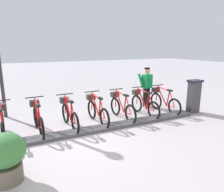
# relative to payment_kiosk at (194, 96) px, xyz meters

# --- Properties ---
(ground_plane) EXTENTS (60.00, 60.00, 0.00)m
(ground_plane) POSITION_rel_payment_kiosk_xyz_m (-0.05, 4.98, -0.67)
(ground_plane) COLOR #B6AEB6
(dock_rail_base) EXTENTS (0.44, 9.23, 0.10)m
(dock_rail_base) POSITION_rel_payment_kiosk_xyz_m (-0.05, 4.98, -0.62)
(dock_rail_base) COLOR #47474C
(dock_rail_base) RESTS_ON ground
(payment_kiosk) EXTENTS (0.36, 0.52, 1.28)m
(payment_kiosk) POSITION_rel_payment_kiosk_xyz_m (0.00, 0.00, 0.00)
(payment_kiosk) COLOR #38383D
(payment_kiosk) RESTS_ON ground
(bike_docked_0) EXTENTS (1.72, 0.54, 1.02)m
(bike_docked_0) POSITION_rel_payment_kiosk_xyz_m (0.57, 0.97, -0.24)
(bike_docked_0) COLOR black
(bike_docked_0) RESTS_ON ground
(bike_docked_1) EXTENTS (1.72, 0.54, 1.02)m
(bike_docked_1) POSITION_rel_payment_kiosk_xyz_m (0.57, 1.91, -0.24)
(bike_docked_1) COLOR black
(bike_docked_1) RESTS_ON ground
(bike_docked_2) EXTENTS (1.72, 0.54, 1.02)m
(bike_docked_2) POSITION_rel_payment_kiosk_xyz_m (0.57, 2.84, -0.24)
(bike_docked_2) COLOR black
(bike_docked_2) RESTS_ON ground
(bike_docked_3) EXTENTS (1.72, 0.54, 1.02)m
(bike_docked_3) POSITION_rel_payment_kiosk_xyz_m (0.57, 3.78, -0.24)
(bike_docked_3) COLOR black
(bike_docked_3) RESTS_ON ground
(bike_docked_4) EXTENTS (1.72, 0.54, 1.02)m
(bike_docked_4) POSITION_rel_payment_kiosk_xyz_m (0.57, 4.72, -0.24)
(bike_docked_4) COLOR black
(bike_docked_4) RESTS_ON ground
(bike_docked_5) EXTENTS (1.72, 0.54, 1.02)m
(bike_docked_5) POSITION_rel_payment_kiosk_xyz_m (0.57, 5.65, -0.24)
(bike_docked_5) COLOR black
(bike_docked_5) RESTS_ON ground
(bike_docked_6) EXTENTS (1.72, 0.54, 1.02)m
(bike_docked_6) POSITION_rel_payment_kiosk_xyz_m (0.57, 6.59, -0.24)
(bike_docked_6) COLOR black
(bike_docked_6) RESTS_ON ground
(worker_near_rack) EXTENTS (0.50, 0.67, 1.66)m
(worker_near_rack) POSITION_rel_payment_kiosk_xyz_m (1.47, 1.16, 0.24)
(worker_near_rack) COLOR white
(worker_near_rack) RESTS_ON ground
(planter_bush) EXTENTS (0.76, 0.76, 0.97)m
(planter_bush) POSITION_rel_payment_kiosk_xyz_m (-1.62, 6.47, -0.12)
(planter_bush) COLOR #59544C
(planter_bush) RESTS_ON ground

